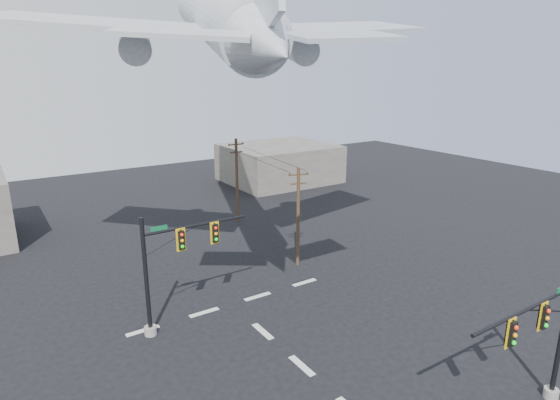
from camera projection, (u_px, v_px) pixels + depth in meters
lane_markings at (288, 353)px, 25.82m from camera, size 14.00×21.20×0.01m
signal_mast_near at (545, 341)px, 20.51m from camera, size 7.39×0.74×6.71m
signal_mast_far at (170, 269)px, 27.29m from camera, size 6.83×0.80×7.27m
utility_pole_a at (298, 216)px, 36.30m from camera, size 1.54×0.58×7.92m
utility_pole_b at (237, 179)px, 46.85m from camera, size 1.73×0.29×8.53m
power_lines at (263, 158)px, 40.67m from camera, size 2.75×12.40×0.03m
airliner at (219, 20)px, 30.72m from camera, size 29.07×31.31×8.85m
building_right at (279, 163)px, 64.64m from camera, size 14.00×12.00×5.00m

